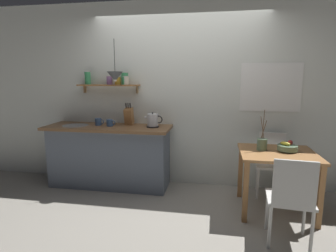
% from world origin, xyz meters
% --- Properties ---
extents(ground_plane, '(14.00, 14.00, 0.00)m').
position_xyz_m(ground_plane, '(0.00, 0.00, 0.00)').
color(ground_plane, gray).
extents(back_wall, '(6.80, 0.11, 2.70)m').
position_xyz_m(back_wall, '(0.21, 0.65, 1.35)').
color(back_wall, silver).
rests_on(back_wall, ground_plane).
extents(kitchen_counter, '(1.83, 0.63, 0.91)m').
position_xyz_m(kitchen_counter, '(-1.00, 0.32, 0.46)').
color(kitchen_counter, slate).
rests_on(kitchen_counter, ground_plane).
extents(wall_shelf, '(0.94, 0.20, 0.33)m').
position_xyz_m(wall_shelf, '(-1.00, 0.49, 1.55)').
color(wall_shelf, '#9E6B3D').
extents(dining_table, '(0.87, 0.78, 0.74)m').
position_xyz_m(dining_table, '(1.28, -0.10, 0.62)').
color(dining_table, '#9E6B3D').
rests_on(dining_table, ground_plane).
extents(dining_chair_near, '(0.46, 0.45, 0.89)m').
position_xyz_m(dining_chair_near, '(1.27, -0.83, 0.50)').
color(dining_chair_near, silver).
rests_on(dining_chair_near, ground_plane).
extents(dining_chair_far, '(0.45, 0.43, 0.85)m').
position_xyz_m(dining_chair_far, '(1.32, 0.41, 0.48)').
color(dining_chair_far, white).
rests_on(dining_chair_far, ground_plane).
extents(fruit_bowl, '(0.23, 0.23, 0.13)m').
position_xyz_m(fruit_bowl, '(1.40, -0.05, 0.79)').
color(fruit_bowl, slate).
rests_on(fruit_bowl, dining_table).
extents(twig_vase, '(0.12, 0.12, 0.49)m').
position_xyz_m(twig_vase, '(1.11, -0.05, 0.82)').
color(twig_vase, '#567056').
rests_on(twig_vase, dining_table).
extents(electric_kettle, '(0.26, 0.18, 0.21)m').
position_xyz_m(electric_kettle, '(-0.33, 0.33, 1.01)').
color(electric_kettle, black).
rests_on(electric_kettle, kitchen_counter).
extents(knife_block, '(0.11, 0.18, 0.33)m').
position_xyz_m(knife_block, '(-0.72, 0.45, 1.05)').
color(knife_block, '#9E6B3D').
rests_on(knife_block, kitchen_counter).
extents(coffee_mug_by_sink, '(0.14, 0.09, 0.11)m').
position_xyz_m(coffee_mug_by_sink, '(-1.16, 0.33, 0.97)').
color(coffee_mug_by_sink, '#3D5B89').
rests_on(coffee_mug_by_sink, kitchen_counter).
extents(coffee_mug_spare, '(0.13, 0.09, 0.10)m').
position_xyz_m(coffee_mug_spare, '(-0.97, 0.30, 0.96)').
color(coffee_mug_spare, '#3D5B89').
rests_on(coffee_mug_spare, kitchen_counter).
extents(pendant_lamp, '(0.22, 0.22, 0.58)m').
position_xyz_m(pendant_lamp, '(-0.86, 0.28, 1.63)').
color(pendant_lamp, black).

